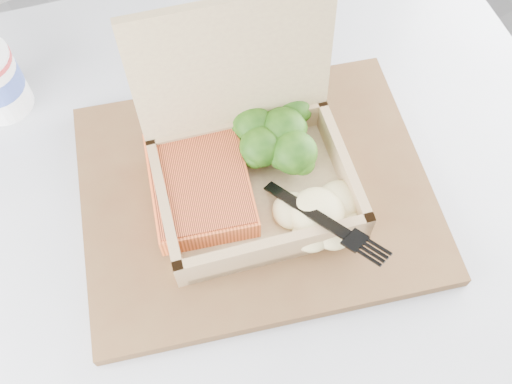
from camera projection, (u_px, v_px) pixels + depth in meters
cafe_table at (261, 271)px, 0.78m from camera, size 0.95×0.95×0.72m
serving_tray at (256, 191)px, 0.62m from camera, size 0.45×0.41×0.02m
takeout_container at (248, 152)px, 0.58m from camera, size 0.24×0.23×0.19m
salmon_fillet at (200, 184)px, 0.59m from camera, size 0.14×0.16×0.03m
broccoli_pile at (283, 134)px, 0.61m from camera, size 0.11×0.11×0.04m
mashed_potatoes at (318, 213)px, 0.57m from camera, size 0.09×0.08×0.03m
plastic_fork at (291, 197)px, 0.57m from camera, size 0.05×0.15×0.03m
receipt at (211, 73)px, 0.71m from camera, size 0.14×0.15×0.00m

